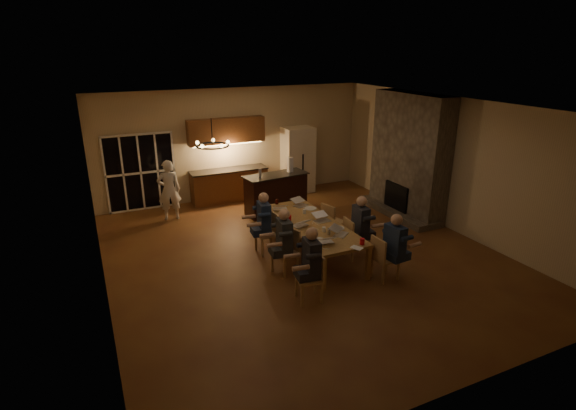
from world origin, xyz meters
The scene contains 44 objects.
floor centered at (0.00, 0.00, 0.00)m, with size 9.00×9.00×0.00m, color brown.
back_wall centered at (0.00, 4.52, 1.60)m, with size 8.00×0.04×3.20m, color #CAB28F.
left_wall centered at (-4.02, 0.00, 1.60)m, with size 0.04×9.00×3.20m, color #CAB28F.
right_wall centered at (4.02, 0.00, 1.60)m, with size 0.04×9.00×3.20m, color #CAB28F.
ceiling centered at (0.00, 0.00, 3.22)m, with size 8.00×9.00×0.04m, color white.
french_doors centered at (-2.70, 4.47, 1.05)m, with size 1.86×0.08×2.10m, color black.
fireplace centered at (3.70, 1.20, 1.60)m, with size 0.58×2.50×3.20m, color #625A4D.
kitchenette centered at (-0.30, 4.20, 1.20)m, with size 2.24×0.68×2.40m, color brown, non-canonical shape.
refrigerator centered at (1.90, 4.15, 1.00)m, with size 0.90×0.68×2.00m, color beige.
dining_table centered at (0.17, -0.07, 0.38)m, with size 1.10×2.97×0.75m, color #AD8945.
bar_island centered at (0.52, 2.67, 0.54)m, with size 1.73×0.68×1.08m, color black.
chair_left_near centered at (-0.73, -1.67, 0.45)m, with size 0.44×0.44×0.89m, color tan, non-canonical shape.
chair_left_mid centered at (-0.67, -0.52, 0.45)m, with size 0.44×0.44×0.89m, color tan, non-canonical shape.
chair_left_far centered at (-0.65, 0.49, 0.45)m, with size 0.44×0.44×0.89m, color tan, non-canonical shape.
chair_right_near centered at (0.98, -1.59, 0.45)m, with size 0.44×0.44×0.89m, color tan, non-canonical shape.
chair_right_mid centered at (0.99, -0.56, 0.45)m, with size 0.44×0.44×0.89m, color tan, non-canonical shape.
chair_right_far centered at (1.04, 0.49, 0.45)m, with size 0.44×0.44×0.89m, color tan, non-canonical shape.
person_left_near centered at (-0.67, -1.65, 0.69)m, with size 0.60×0.60×1.38m, color #22232C, non-canonical shape.
person_right_near centered at (1.07, -1.72, 0.69)m, with size 0.60×0.60×1.38m, color #1C2C46, non-canonical shape.
person_left_mid centered at (-0.71, -0.60, 0.69)m, with size 0.60×0.60×1.38m, color #32383B, non-canonical shape.
person_right_mid centered at (1.06, -0.57, 0.69)m, with size 0.60×0.60×1.38m, color #22232C, non-canonical shape.
person_left_far centered at (-0.70, 0.50, 0.69)m, with size 0.60×0.60×1.38m, color #1C2C46, non-canonical shape.
standing_person centered at (-2.16, 3.40, 0.79)m, with size 0.58×0.38×1.59m, color silver.
chandelier centered at (-2.07, -0.72, 2.75)m, with size 0.56×0.56×0.03m, color black.
laptop_a centered at (-0.07, -1.04, 0.86)m, with size 0.32×0.28×0.23m, color silver, non-canonical shape.
laptop_b centered at (0.40, -0.87, 0.86)m, with size 0.32×0.28×0.23m, color silver, non-canonical shape.
laptop_c centered at (-0.13, -0.09, 0.86)m, with size 0.32×0.28×0.23m, color silver, non-canonical shape.
laptop_d centered at (0.43, -0.07, 0.86)m, with size 0.32×0.28×0.23m, color silver, non-canonical shape.
laptop_e centered at (-0.10, 1.00, 0.86)m, with size 0.32×0.28×0.23m, color silver, non-canonical shape.
laptop_f centered at (0.43, 1.00, 0.86)m, with size 0.32×0.28×0.23m, color silver, non-canonical shape.
mug_front centered at (0.17, -0.58, 0.80)m, with size 0.08×0.08×0.10m, color white.
mug_mid centered at (0.28, 0.51, 0.80)m, with size 0.07×0.07×0.10m, color white.
mug_back centered at (-0.18, 0.71, 0.80)m, with size 0.09×0.09×0.10m, color white.
redcup_near centered at (0.53, -1.43, 0.81)m, with size 0.09×0.09×0.12m, color red.
redcup_mid centered at (-0.20, 0.27, 0.81)m, with size 0.09×0.09×0.12m, color red.
can_silver centered at (0.19, -0.75, 0.81)m, with size 0.06×0.06×0.12m, color #B2B2B7.
can_cola centered at (-0.02, 1.36, 0.81)m, with size 0.07×0.07×0.12m, color #3F0F0C.
can_right centered at (0.52, 0.20, 0.81)m, with size 0.06×0.06×0.12m, color #B2B2B7.
plate_near centered at (0.52, -0.56, 0.76)m, with size 0.27×0.27×0.02m, color white.
plate_left centered at (-0.14, -0.92, 0.76)m, with size 0.26×0.26×0.02m, color white.
plate_far centered at (0.56, 0.73, 0.76)m, with size 0.28×0.28×0.02m, color white.
notepad centered at (0.34, -1.53, 0.76)m, with size 0.16×0.22×0.01m, color white.
bar_bottle centered at (0.03, 2.55, 1.20)m, with size 0.08×0.08×0.24m, color #99999E.
bar_blender centered at (0.98, 2.74, 1.28)m, with size 0.13×0.13×0.40m, color silver.
Camera 1 is at (-4.02, -7.89, 4.32)m, focal length 28.00 mm.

